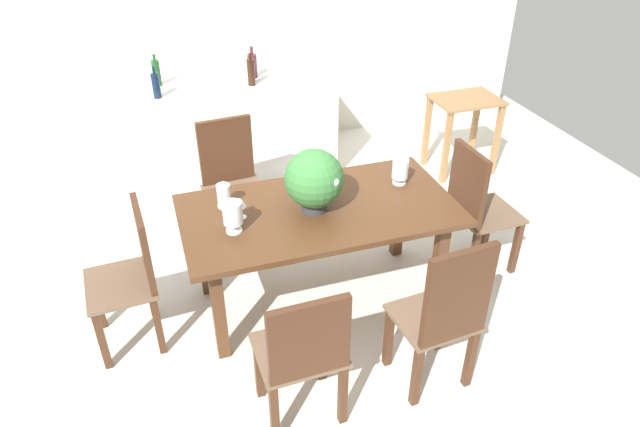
% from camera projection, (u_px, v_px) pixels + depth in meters
% --- Properties ---
extents(ground_plane, '(7.04, 7.04, 0.00)m').
position_uv_depth(ground_plane, '(315.00, 289.00, 4.18)').
color(ground_plane, silver).
extents(back_wall, '(6.40, 0.10, 2.60)m').
position_uv_depth(back_wall, '(232.00, 20.00, 5.55)').
color(back_wall, beige).
rests_on(back_wall, ground).
extents(dining_table, '(1.78, 0.93, 0.76)m').
position_uv_depth(dining_table, '(319.00, 220.00, 3.74)').
color(dining_table, '#4C2D19').
rests_on(dining_table, ground).
extents(chair_near_right, '(0.47, 0.43, 1.05)m').
position_uv_depth(chair_near_right, '(445.00, 313.00, 3.12)').
color(chair_near_right, '#422616').
rests_on(chair_near_right, ground).
extents(chair_foot_end, '(0.45, 0.45, 1.01)m').
position_uv_depth(chair_foot_end, '(476.00, 205.00, 4.11)').
color(chair_foot_end, '#422616').
rests_on(chair_foot_end, ground).
extents(chair_head_end, '(0.44, 0.48, 0.96)m').
position_uv_depth(chair_head_end, '(133.00, 271.00, 3.49)').
color(chair_head_end, '#422616').
rests_on(chair_head_end, ground).
extents(chair_near_left, '(0.47, 0.41, 0.94)m').
position_uv_depth(chair_near_left, '(304.00, 353.00, 2.94)').
color(chair_near_left, '#422616').
rests_on(chair_near_left, ground).
extents(chair_far_left, '(0.50, 0.45, 1.00)m').
position_uv_depth(chair_far_left, '(231.00, 176.00, 4.46)').
color(chair_far_left, '#422616').
rests_on(chair_far_left, ground).
extents(flower_centerpiece, '(0.37, 0.37, 0.41)m').
position_uv_depth(flower_centerpiece, '(314.00, 180.00, 3.55)').
color(flower_centerpiece, '#333338').
rests_on(flower_centerpiece, dining_table).
extents(crystal_vase_left, '(0.12, 0.12, 0.20)m').
position_uv_depth(crystal_vase_left, '(233.00, 214.00, 3.39)').
color(crystal_vase_left, silver).
rests_on(crystal_vase_left, dining_table).
extents(crystal_vase_center_near, '(0.11, 0.11, 0.18)m').
position_uv_depth(crystal_vase_center_near, '(400.00, 170.00, 3.90)').
color(crystal_vase_center_near, silver).
rests_on(crystal_vase_center_near, dining_table).
extents(crystal_vase_right, '(0.10, 0.10, 0.16)m').
position_uv_depth(crystal_vase_right, '(224.00, 194.00, 3.65)').
color(crystal_vase_right, silver).
rests_on(crystal_vase_right, dining_table).
extents(wine_glass, '(0.08, 0.08, 0.15)m').
position_uv_depth(wine_glass, '(240.00, 203.00, 3.53)').
color(wine_glass, silver).
rests_on(wine_glass, dining_table).
extents(kitchen_counter, '(1.79, 0.69, 0.94)m').
position_uv_depth(kitchen_counter, '(236.00, 131.00, 5.37)').
color(kitchen_counter, silver).
rests_on(kitchen_counter, ground).
extents(wine_bottle_amber, '(0.07, 0.07, 0.29)m').
position_uv_depth(wine_bottle_amber, '(251.00, 72.00, 5.01)').
color(wine_bottle_amber, black).
rests_on(wine_bottle_amber, kitchen_counter).
extents(wine_bottle_green, '(0.07, 0.07, 0.28)m').
position_uv_depth(wine_bottle_green, '(156.00, 73.00, 4.99)').
color(wine_bottle_green, '#194C1E').
rests_on(wine_bottle_green, kitchen_counter).
extents(wine_bottle_tall, '(0.08, 0.08, 0.28)m').
position_uv_depth(wine_bottle_tall, '(252.00, 66.00, 5.18)').
color(wine_bottle_tall, '#511E28').
rests_on(wine_bottle_tall, kitchen_counter).
extents(wine_bottle_clear, '(0.07, 0.07, 0.27)m').
position_uv_depth(wine_bottle_clear, '(156.00, 85.00, 4.76)').
color(wine_bottle_clear, '#0F1E38').
rests_on(wine_bottle_clear, kitchen_counter).
extents(side_table, '(0.62, 0.47, 0.74)m').
position_uv_depth(side_table, '(464.00, 118.00, 5.44)').
color(side_table, olive).
rests_on(side_table, ground).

